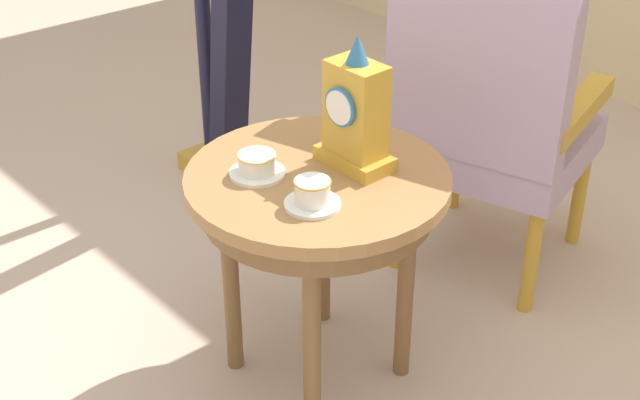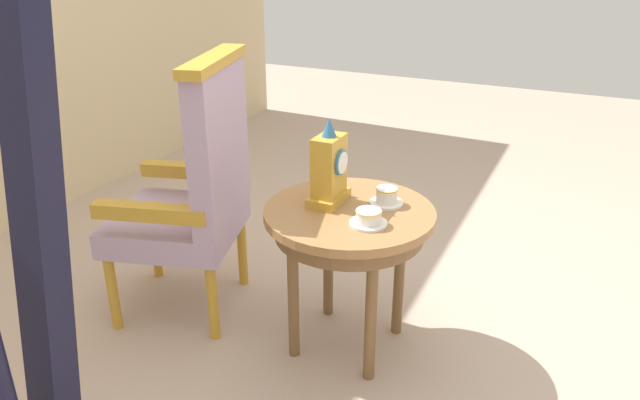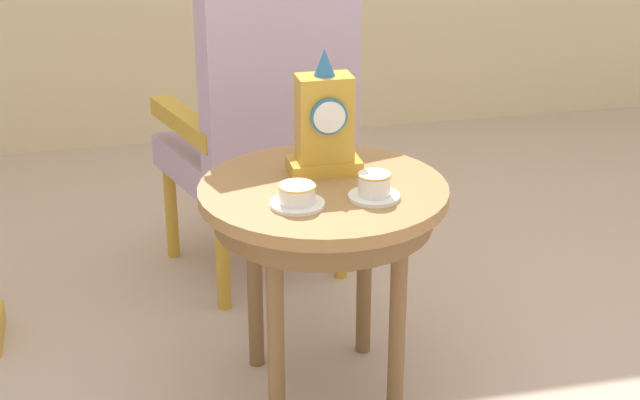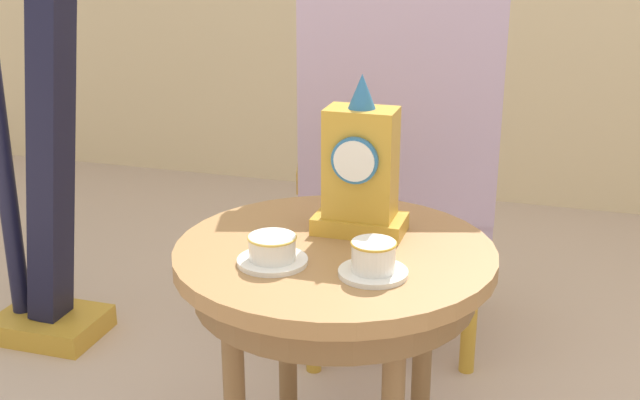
{
  "view_description": "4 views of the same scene",
  "coord_description": "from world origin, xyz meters",
  "px_view_note": "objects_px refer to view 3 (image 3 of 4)",
  "views": [
    {
      "loc": [
        1.38,
        -1.25,
        1.68
      ],
      "look_at": [
        -0.14,
        0.1,
        0.47
      ],
      "focal_mm": 50.93,
      "sensor_mm": 36.0,
      "label": 1
    },
    {
      "loc": [
        -1.96,
        -0.77,
        1.55
      ],
      "look_at": [
        -0.01,
        0.17,
        0.6
      ],
      "focal_mm": 33.63,
      "sensor_mm": 36.0,
      "label": 2
    },
    {
      "loc": [
        -0.6,
        -2.25,
        1.56
      ],
      "look_at": [
        -0.07,
        0.04,
        0.57
      ],
      "focal_mm": 54.85,
      "sensor_mm": 36.0,
      "label": 3
    },
    {
      "loc": [
        0.36,
        -1.45,
        1.25
      ],
      "look_at": [
        -0.12,
        0.11,
        0.68
      ],
      "focal_mm": 46.24,
      "sensor_mm": 36.0,
      "label": 4
    }
  ],
  "objects_px": {
    "side_table": "(323,214)",
    "mantel_clock": "(324,124)",
    "teacup_right": "(374,187)",
    "armchair": "(265,114)",
    "teacup_left": "(297,196)"
  },
  "relations": [
    {
      "from": "teacup_right",
      "to": "mantel_clock",
      "type": "xyz_separation_m",
      "value": [
        -0.08,
        0.21,
        0.1
      ]
    },
    {
      "from": "side_table",
      "to": "teacup_left",
      "type": "bearing_deg",
      "value": -129.29
    },
    {
      "from": "side_table",
      "to": "teacup_right",
      "type": "relative_size",
      "value": 4.98
    },
    {
      "from": "teacup_right",
      "to": "armchair",
      "type": "height_order",
      "value": "armchair"
    },
    {
      "from": "mantel_clock",
      "to": "teacup_left",
      "type": "bearing_deg",
      "value": -119.39
    },
    {
      "from": "side_table",
      "to": "armchair",
      "type": "bearing_deg",
      "value": 92.5
    },
    {
      "from": "teacup_right",
      "to": "mantel_clock",
      "type": "distance_m",
      "value": 0.24
    },
    {
      "from": "mantel_clock",
      "to": "side_table",
      "type": "bearing_deg",
      "value": -105.06
    },
    {
      "from": "mantel_clock",
      "to": "armchair",
      "type": "relative_size",
      "value": 0.29
    },
    {
      "from": "side_table",
      "to": "mantel_clock",
      "type": "height_order",
      "value": "mantel_clock"
    },
    {
      "from": "teacup_right",
      "to": "armchair",
      "type": "relative_size",
      "value": 0.11
    },
    {
      "from": "teacup_left",
      "to": "armchair",
      "type": "xyz_separation_m",
      "value": [
        0.06,
        0.8,
        -0.05
      ]
    },
    {
      "from": "mantel_clock",
      "to": "armchair",
      "type": "xyz_separation_m",
      "value": [
        -0.06,
        0.59,
        -0.15
      ]
    },
    {
      "from": "teacup_right",
      "to": "armchair",
      "type": "xyz_separation_m",
      "value": [
        -0.14,
        0.8,
        -0.05
      ]
    },
    {
      "from": "teacup_right",
      "to": "mantel_clock",
      "type": "height_order",
      "value": "mantel_clock"
    }
  ]
}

